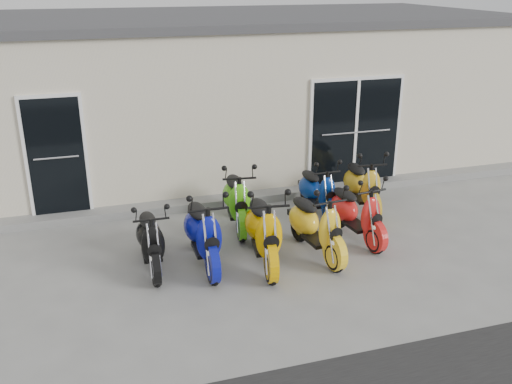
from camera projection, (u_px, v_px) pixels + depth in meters
ground at (267, 247)px, 9.41m from camera, size 80.00×80.00×0.00m
building at (199, 92)px, 13.47m from camera, size 14.00×6.00×3.20m
roof_cap at (196, 18)px, 12.86m from camera, size 14.20×6.20×0.16m
front_step at (235, 199)px, 11.18m from camera, size 14.00×0.40×0.15m
door_left at (56, 154)px, 10.01m from camera, size 1.07×0.08×2.22m
door_right at (355, 129)px, 11.60m from camera, size 2.02×0.08×2.22m
scooter_front_black at (150, 233)px, 8.51m from camera, size 0.62×1.63×1.20m
scooter_front_blue at (203, 225)px, 8.59m from camera, size 0.67×1.83×1.35m
scooter_front_orange_a at (264, 222)px, 8.63m from camera, size 0.94×1.96×1.39m
scooter_front_orange_b at (316, 217)px, 8.91m from camera, size 0.83×1.82×1.30m
scooter_front_red at (357, 206)px, 9.46m from camera, size 0.81×1.74×1.24m
scooter_back_green at (237, 193)px, 9.92m from camera, size 0.88×1.84×1.30m
scooter_back_blue at (318, 185)px, 10.45m from camera, size 0.63×1.60×1.17m
scooter_back_yellow at (363, 179)px, 10.60m from camera, size 0.84×1.81×1.29m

